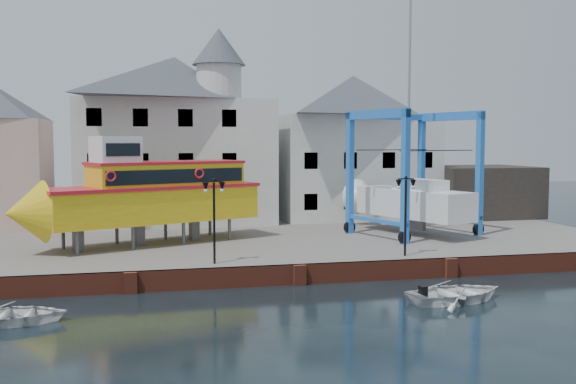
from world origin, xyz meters
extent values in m
plane|color=black|center=(0.00, 0.00, 0.00)|extent=(140.00, 140.00, 0.00)
cube|color=slate|center=(0.00, 11.00, 0.50)|extent=(44.00, 22.00, 1.00)
cube|color=maroon|center=(0.00, 0.12, 0.50)|extent=(44.00, 0.25, 1.00)
cube|color=maroon|center=(-8.00, -0.05, 0.50)|extent=(0.60, 0.36, 1.00)
cube|color=maroon|center=(0.00, -0.05, 0.50)|extent=(0.60, 0.36, 1.00)
cube|color=maroon|center=(8.00, -0.05, 0.50)|extent=(0.60, 0.36, 1.00)
cube|color=silver|center=(-5.00, 18.50, 5.50)|extent=(14.00, 8.00, 9.00)
pyramid|color=#3C414C|center=(-5.00, 18.50, 11.60)|extent=(14.00, 8.00, 3.20)
cube|color=black|center=(-10.50, 14.54, 2.60)|extent=(1.00, 0.08, 1.20)
cube|color=black|center=(-7.50, 14.54, 2.60)|extent=(1.00, 0.08, 1.20)
cube|color=black|center=(-4.50, 14.54, 2.60)|extent=(1.00, 0.08, 1.20)
cube|color=black|center=(-1.50, 14.54, 2.60)|extent=(1.00, 0.08, 1.20)
cube|color=black|center=(-10.50, 14.54, 5.60)|extent=(1.00, 0.08, 1.20)
cube|color=black|center=(-7.50, 14.54, 5.60)|extent=(1.00, 0.08, 1.20)
cube|color=black|center=(-4.50, 14.54, 5.60)|extent=(1.00, 0.08, 1.20)
cube|color=black|center=(-1.50, 14.54, 5.60)|extent=(1.00, 0.08, 1.20)
cube|color=black|center=(-10.50, 14.54, 8.60)|extent=(1.00, 0.08, 1.20)
cube|color=black|center=(-7.50, 14.54, 8.60)|extent=(1.00, 0.08, 1.20)
cube|color=black|center=(-4.50, 14.54, 8.60)|extent=(1.00, 0.08, 1.20)
cube|color=black|center=(-1.50, 14.54, 8.60)|extent=(1.00, 0.08, 1.20)
cylinder|color=silver|center=(-2.00, 16.10, 11.20)|extent=(3.20, 3.20, 2.40)
cone|color=#3C414C|center=(-2.00, 16.10, 13.70)|extent=(3.80, 3.80, 2.60)
cube|color=silver|center=(9.00, 19.00, 5.00)|extent=(12.00, 8.00, 8.00)
pyramid|color=#3C414C|center=(9.00, 19.00, 10.60)|extent=(12.00, 8.00, 3.20)
cube|color=black|center=(4.50, 15.04, 2.60)|extent=(1.00, 0.08, 1.20)
cube|color=black|center=(7.50, 15.04, 2.60)|extent=(1.00, 0.08, 1.20)
cube|color=black|center=(10.50, 15.04, 2.60)|extent=(1.00, 0.08, 1.20)
cube|color=black|center=(13.50, 15.04, 2.60)|extent=(1.00, 0.08, 1.20)
cube|color=black|center=(4.50, 15.04, 5.60)|extent=(1.00, 0.08, 1.20)
cube|color=black|center=(7.50, 15.04, 5.60)|extent=(1.00, 0.08, 1.20)
cube|color=black|center=(10.50, 15.04, 5.60)|extent=(1.00, 0.08, 1.20)
cube|color=black|center=(13.50, 15.04, 5.60)|extent=(1.00, 0.08, 1.20)
cube|color=black|center=(19.00, 17.00, 3.00)|extent=(8.00, 7.00, 4.00)
cylinder|color=black|center=(-4.00, 1.20, 3.00)|extent=(0.12, 0.12, 4.00)
cube|color=black|center=(-4.00, 1.20, 5.05)|extent=(0.90, 0.06, 0.06)
sphere|color=black|center=(-4.00, 1.20, 5.12)|extent=(0.16, 0.16, 0.16)
cone|color=black|center=(-4.40, 1.20, 4.78)|extent=(0.32, 0.32, 0.45)
sphere|color=white|center=(-4.40, 1.20, 4.60)|extent=(0.18, 0.18, 0.18)
cone|color=black|center=(-3.60, 1.20, 4.78)|extent=(0.32, 0.32, 0.45)
sphere|color=white|center=(-3.60, 1.20, 4.60)|extent=(0.18, 0.18, 0.18)
cylinder|color=black|center=(6.00, 1.20, 3.00)|extent=(0.12, 0.12, 4.00)
cube|color=black|center=(6.00, 1.20, 5.05)|extent=(0.90, 0.06, 0.06)
sphere|color=black|center=(6.00, 1.20, 5.12)|extent=(0.16, 0.16, 0.16)
cone|color=black|center=(5.60, 1.20, 4.78)|extent=(0.32, 0.32, 0.45)
sphere|color=white|center=(5.60, 1.20, 4.60)|extent=(0.18, 0.18, 0.18)
cone|color=black|center=(6.40, 1.20, 4.78)|extent=(0.32, 0.32, 0.45)
sphere|color=white|center=(6.40, 1.20, 4.60)|extent=(0.18, 0.18, 0.18)
cylinder|color=#59595E|center=(-10.81, 5.06, 1.66)|extent=(0.26, 0.26, 1.32)
cylinder|color=#59595E|center=(-11.77, 7.33, 1.66)|extent=(0.26, 0.26, 1.32)
cylinder|color=#59595E|center=(-7.97, 6.26, 1.66)|extent=(0.26, 0.26, 1.32)
cylinder|color=#59595E|center=(-8.93, 8.53, 1.66)|extent=(0.26, 0.26, 1.32)
cylinder|color=#59595E|center=(-5.13, 7.46, 1.66)|extent=(0.26, 0.26, 1.32)
cylinder|color=#59595E|center=(-6.09, 9.74, 1.66)|extent=(0.26, 0.26, 1.32)
cylinder|color=#59595E|center=(-2.29, 8.67, 1.66)|extent=(0.26, 0.26, 1.32)
cylinder|color=#59595E|center=(-3.25, 10.94, 1.66)|extent=(0.26, 0.26, 1.32)
cube|color=#59595E|center=(-10.88, 6.36, 1.66)|extent=(0.66, 0.61, 1.32)
cube|color=#59595E|center=(-7.64, 7.74, 1.66)|extent=(0.66, 0.61, 1.32)
cube|color=#59595E|center=(-4.39, 9.12, 1.66)|extent=(0.66, 0.61, 1.32)
cube|color=yellow|center=(-6.83, 8.08, 3.29)|extent=(12.67, 7.90, 1.94)
cone|color=yellow|center=(-13.40, 5.30, 3.29)|extent=(3.09, 3.84, 3.35)
cube|color=red|center=(-6.83, 8.08, 4.35)|extent=(12.97, 8.14, 0.19)
cube|color=yellow|center=(-6.01, 8.43, 4.97)|extent=(9.29, 6.20, 1.41)
cube|color=black|center=(-5.42, 7.02, 5.01)|extent=(7.82, 3.36, 0.79)
cube|color=black|center=(-6.61, 9.84, 5.01)|extent=(7.82, 3.36, 0.79)
cube|color=red|center=(-6.01, 8.43, 5.75)|extent=(9.48, 6.35, 0.16)
cube|color=white|center=(-8.85, 7.22, 6.47)|extent=(3.01, 3.01, 1.60)
cube|color=black|center=(-8.40, 6.14, 6.54)|extent=(1.80, 0.81, 0.71)
torus|color=red|center=(-9.05, 5.43, 5.14)|extent=(0.62, 0.35, 0.62)
torus|color=red|center=(-4.18, 7.49, 5.14)|extent=(0.62, 0.35, 0.62)
cube|color=#2478C6|center=(7.54, 4.91, 4.93)|extent=(0.50, 0.50, 7.85)
cylinder|color=black|center=(7.54, 4.91, 1.39)|extent=(0.83, 0.53, 0.79)
cube|color=#2478C6|center=(5.77, 9.82, 4.93)|extent=(0.50, 0.50, 7.85)
cylinder|color=black|center=(5.77, 9.82, 1.39)|extent=(0.83, 0.53, 0.79)
cube|color=#2478C6|center=(13.50, 7.07, 4.93)|extent=(0.50, 0.50, 7.85)
cylinder|color=black|center=(13.50, 7.07, 1.39)|extent=(0.83, 0.53, 0.79)
cube|color=#2478C6|center=(11.73, 11.97, 4.93)|extent=(0.50, 0.50, 7.85)
cylinder|color=black|center=(11.73, 11.97, 1.39)|extent=(0.83, 0.53, 0.79)
cube|color=#2478C6|center=(6.65, 7.37, 8.65)|extent=(2.28, 5.41, 0.55)
cube|color=#2478C6|center=(6.65, 7.37, 2.12)|extent=(2.16, 5.37, 0.24)
cube|color=#2478C6|center=(12.61, 9.52, 8.65)|extent=(2.28, 5.41, 0.55)
cube|color=#2478C6|center=(12.61, 9.52, 2.12)|extent=(2.16, 5.37, 0.24)
cube|color=#2478C6|center=(8.75, 10.90, 8.65)|extent=(6.46, 2.66, 0.39)
cube|color=white|center=(9.63, 8.44, 3.02)|extent=(5.29, 8.79, 1.79)
cone|color=white|center=(7.94, 13.14, 3.02)|extent=(3.04, 2.56, 2.58)
cube|color=#59595E|center=(9.63, 8.44, 1.73)|extent=(0.94, 1.99, 0.79)
cube|color=white|center=(9.82, 7.92, 4.25)|extent=(2.83, 3.77, 0.67)
cylinder|color=#99999E|center=(9.44, 8.97, 10.08)|extent=(0.20, 0.20, 12.34)
cube|color=black|center=(10.32, 6.54, 6.44)|extent=(5.81, 2.20, 0.05)
cube|color=black|center=(8.95, 10.34, 6.44)|extent=(5.81, 2.20, 0.05)
imported|color=white|center=(5.99, -4.59, 0.00)|extent=(5.04, 3.97, 0.95)
imported|color=white|center=(-12.42, -3.99, 0.00)|extent=(4.37, 3.23, 0.87)
camera|label=1|loc=(-7.27, -29.95, 6.97)|focal=40.00mm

